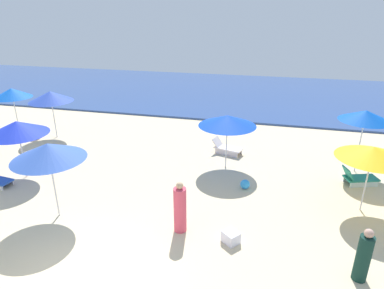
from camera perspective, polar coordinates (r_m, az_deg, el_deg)
ground_plane at (r=9.65m, az=-18.49°, el=-21.54°), size 60.00×60.00×0.00m
ocean at (r=28.77m, az=4.93°, el=9.04°), size 60.00×15.97×0.12m
umbrella_0 at (r=19.21m, az=-23.16°, el=7.62°), size 2.30×2.30×2.55m
lounge_chair_0_0 at (r=20.18m, az=-26.49°, el=1.62°), size 1.35×0.69×0.67m
umbrella_1 at (r=14.95m, az=-27.89°, el=2.58°), size 2.40×2.40×2.43m
lounge_chair_1_0 at (r=16.25m, az=-24.66°, el=-2.63°), size 1.52×1.03×0.66m
umbrella_2 at (r=12.31m, az=28.66°, el=-1.21°), size 2.32×2.32×2.39m
umbrella_3 at (r=15.30m, az=27.69°, el=4.42°), size 2.08×2.08×2.73m
lounge_chair_3_0 at (r=14.88m, az=26.73°, el=-5.18°), size 1.49×0.99×0.75m
umbrella_5 at (r=11.37m, az=-23.51°, el=-1.09°), size 2.33×2.33×2.64m
umbrella_6 at (r=21.79m, az=-28.60°, el=7.79°), size 2.17×2.17×2.39m
umbrella_7 at (r=14.14m, az=6.11°, el=4.12°), size 2.48×2.48×2.39m
lounge_chair_7_0 at (r=16.22m, az=5.97°, el=-0.60°), size 1.56×0.99×0.71m
beachgoer_1 at (r=10.44m, az=-2.08°, el=-11.00°), size 0.47×0.47×1.72m
beachgoer_3 at (r=9.84m, az=27.41°, el=-16.78°), size 0.43×0.43×1.54m
beach_ball_0 at (r=13.19m, az=9.13°, el=-6.77°), size 0.38×0.38×0.38m
cooler_box_1 at (r=10.36m, az=6.69°, el=-15.57°), size 0.61×0.60×0.36m
beach_ball_2 at (r=17.78m, az=24.64°, el=-0.91°), size 0.32×0.32×0.32m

